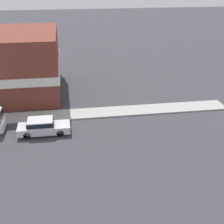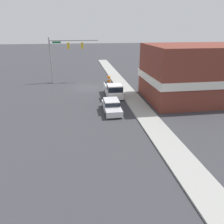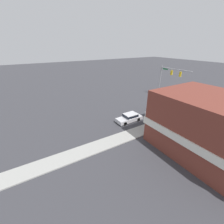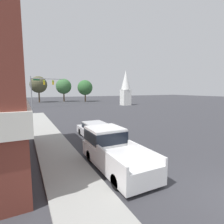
# 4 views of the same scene
# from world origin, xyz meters

# --- Properties ---
(car_lead) EXTENTS (1.80, 4.58, 1.40)m
(car_lead) POSITION_xyz_m (-2.17, 11.16, 0.73)
(car_lead) COLOR black
(car_lead) RESTS_ON ground
(corner_brick_building) EXTENTS (12.31, 9.44, 7.09)m
(corner_brick_building) POSITION_xyz_m (-13.40, 8.14, 3.49)
(corner_brick_building) COLOR brown
(corner_brick_building) RESTS_ON ground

